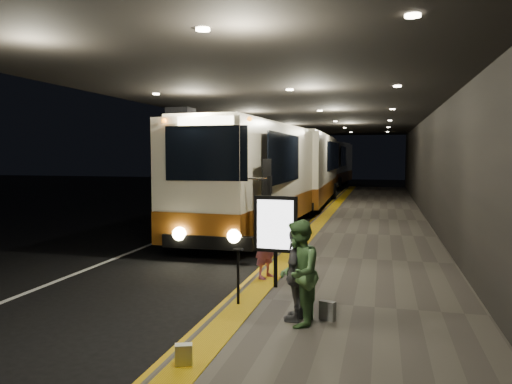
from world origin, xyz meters
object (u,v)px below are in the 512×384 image
Objects in this scene: coach_main at (261,181)px; info_sign at (276,226)px; bag_polka at (327,311)px; bag_plain at (184,355)px; coach_third at (330,166)px; passenger_waiting_green at (299,273)px; passenger_waiting_grey at (297,274)px; stanchion_post at (238,277)px; passenger_boarding at (266,240)px; coach_second at (306,172)px.

coach_main is 6.66× the size of info_sign.
bag_polka reaches higher than bag_plain.
coach_third is 36.44m from passenger_waiting_green.
coach_third reaches higher than bag_polka.
bag_polka is at bearing 110.97° from passenger_waiting_grey.
info_sign is 1.56m from stanchion_post.
passenger_waiting_grey is at bearing -165.37° from passenger_waiting_green.
passenger_boarding reaches higher than stanchion_post.
passenger_waiting_green is at bearing -65.18° from info_sign.
coach_main is 10.84m from bag_polka.
coach_second reaches higher than bag_polka.
bag_plain is 2.67m from stanchion_post.
bag_polka is 1.12× the size of bag_plain.
passenger_waiting_grey is at bearing -140.33° from passenger_boarding.
passenger_waiting_green is (1.16, -2.75, -0.01)m from passenger_boarding.
stanchion_post is (-1.63, 0.45, 0.34)m from bag_polka.
coach_third reaches higher than stanchion_post.
passenger_waiting_green is (3.13, -10.45, -0.84)m from coach_main.
passenger_waiting_grey is at bearing -64.64° from info_sign.
coach_second is at bearing 94.88° from stanchion_post.
passenger_waiting_green is at bearing -140.86° from passenger_boarding.
info_sign reaches higher than bag_polka.
passenger_waiting_grey is at bearing -82.24° from coach_third.
bag_plain is at bearing -84.15° from coach_third.
bag_plain is (-1.58, -2.19, -0.02)m from bag_polka.
coach_third is 7.97× the size of passenger_waiting_grey.
passenger_boarding is (2.01, -33.54, -0.81)m from coach_third.
coach_third is at bearing 97.53° from info_sign.
coach_second is 17.20m from passenger_boarding.
coach_third is 7.15× the size of passenger_boarding.
info_sign is at bearing -160.53° from passenger_waiting_green.
info_sign is at bearing -150.49° from passenger_waiting_grey.
coach_third is 33.61m from passenger_boarding.
stanchion_post is (-1.15, 0.56, -0.26)m from passenger_waiting_grey.
coach_main reaches higher than stanchion_post.
coach_third reaches higher than passenger_waiting_green.
stanchion_post is (-1.21, 0.78, -0.33)m from passenger_waiting_green.
passenger_waiting_green is at bearing -82.17° from coach_third.
coach_third reaches higher than passenger_boarding.
info_sign is (2.36, -34.20, -0.41)m from coach_third.
bag_polka is at bearing -67.44° from coach_main.
passenger_waiting_grey is (3.11, -36.08, -0.90)m from coach_third.
coach_second is 17.89m from info_sign.
passenger_boarding reaches higher than bag_polka.
stanchion_post is at bearing -84.00° from coach_third.
passenger_waiting_green is 0.90× the size of info_sign.
passenger_boarding is at bearing -83.73° from coach_third.
coach_third is at bearing 19.69° from passenger_boarding.
coach_second is 39.50× the size of bag_polka.
coach_second is 21.84m from bag_plain.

